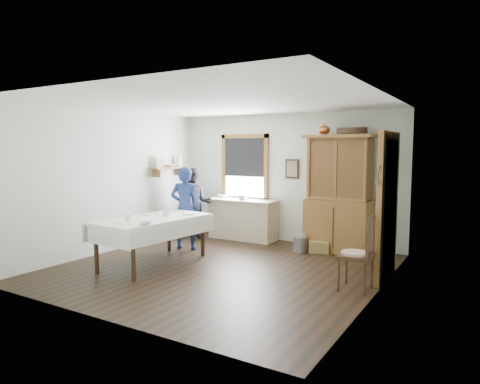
# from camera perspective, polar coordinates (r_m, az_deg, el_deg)

# --- Properties ---
(room) EXTENTS (5.01, 5.01, 2.70)m
(room) POSITION_cam_1_polar(r_m,az_deg,el_deg) (6.93, -2.54, 0.71)
(room) COLOR black
(room) RESTS_ON ground
(window) EXTENTS (1.18, 0.07, 1.48)m
(window) POSITION_cam_1_polar(r_m,az_deg,el_deg) (9.53, 0.61, 3.70)
(window) COLOR white
(window) RESTS_ON room
(doorway) EXTENTS (0.09, 1.14, 2.22)m
(doorway) POSITION_cam_1_polar(r_m,az_deg,el_deg) (6.79, 19.22, -1.30)
(doorway) COLOR #473C32
(doorway) RESTS_ON room
(wall_shelf) EXTENTS (0.24, 1.00, 0.44)m
(wall_shelf) POSITION_cam_1_polar(r_m,az_deg,el_deg) (9.57, -9.33, 3.35)
(wall_shelf) COLOR olive
(wall_shelf) RESTS_ON room
(framed_picture) EXTENTS (0.30, 0.04, 0.40)m
(framed_picture) POSITION_cam_1_polar(r_m,az_deg,el_deg) (9.01, 6.94, 3.09)
(framed_picture) COLOR #382513
(framed_picture) RESTS_ON room
(rug_beater) EXTENTS (0.01, 0.27, 0.27)m
(rug_beater) POSITION_cam_1_polar(r_m,az_deg,el_deg) (6.22, 18.30, 3.27)
(rug_beater) COLOR black
(rug_beater) RESTS_ON room
(work_counter) EXTENTS (1.52, 0.58, 0.87)m
(work_counter) POSITION_cam_1_polar(r_m,az_deg,el_deg) (9.34, 0.41, -3.65)
(work_counter) COLOR tan
(work_counter) RESTS_ON room
(china_hutch) EXTENTS (1.33, 0.67, 2.23)m
(china_hutch) POSITION_cam_1_polar(r_m,az_deg,el_deg) (8.34, 13.02, -0.21)
(china_hutch) COLOR olive
(china_hutch) RESTS_ON room
(dining_table) EXTENTS (1.22, 2.08, 0.80)m
(dining_table) POSITION_cam_1_polar(r_m,az_deg,el_deg) (7.47, -11.48, -6.42)
(dining_table) COLOR white
(dining_table) RESTS_ON room
(spindle_chair) EXTENTS (0.53, 0.53, 1.06)m
(spindle_chair) POSITION_cam_1_polar(r_m,az_deg,el_deg) (6.18, 15.20, -7.79)
(spindle_chair) COLOR #382513
(spindle_chair) RESTS_ON room
(pail) EXTENTS (0.33, 0.33, 0.29)m
(pail) POSITION_cam_1_polar(r_m,az_deg,el_deg) (8.31, 8.02, -6.92)
(pail) COLOR gray
(pail) RESTS_ON room
(wicker_basket) EXTENTS (0.42, 0.35, 0.22)m
(wicker_basket) POSITION_cam_1_polar(r_m,az_deg,el_deg) (8.33, 10.54, -7.20)
(wicker_basket) COLOR olive
(wicker_basket) RESTS_ON room
(woman_blue) EXTENTS (0.64, 0.53, 1.51)m
(woman_blue) POSITION_cam_1_polar(r_m,az_deg,el_deg) (8.41, -7.29, -2.55)
(woman_blue) COLOR navy
(woman_blue) RESTS_ON room
(figure_dark) EXTENTS (0.88, 0.82, 1.44)m
(figure_dark) POSITION_cam_1_polar(r_m,az_deg,el_deg) (9.36, -6.12, -1.92)
(figure_dark) COLOR black
(figure_dark) RESTS_ON room
(table_cup_a) EXTENTS (0.13, 0.13, 0.09)m
(table_cup_a) POSITION_cam_1_polar(r_m,az_deg,el_deg) (7.52, -9.78, -2.85)
(table_cup_a) COLOR silver
(table_cup_a) RESTS_ON dining_table
(table_cup_b) EXTENTS (0.10, 0.10, 0.10)m
(table_cup_b) POSITION_cam_1_polar(r_m,az_deg,el_deg) (7.09, -14.64, -3.45)
(table_cup_b) COLOR silver
(table_cup_b) RESTS_ON dining_table
(table_bowl) EXTENTS (0.26, 0.26, 0.05)m
(table_bowl) POSITION_cam_1_polar(r_m,az_deg,el_deg) (6.75, -12.53, -4.05)
(table_bowl) COLOR silver
(table_bowl) RESTS_ON dining_table
(counter_book) EXTENTS (0.16, 0.21, 0.02)m
(counter_book) POSITION_cam_1_polar(r_m,az_deg,el_deg) (9.67, -2.39, -0.67)
(counter_book) COLOR #7D7053
(counter_book) RESTS_ON work_counter
(counter_bowl) EXTENTS (0.20, 0.20, 0.06)m
(counter_bowl) POSITION_cam_1_polar(r_m,az_deg,el_deg) (9.72, -2.45, -0.51)
(counter_bowl) COLOR silver
(counter_bowl) RESTS_ON work_counter
(shelf_bowl) EXTENTS (0.22, 0.22, 0.05)m
(shelf_bowl) POSITION_cam_1_polar(r_m,az_deg,el_deg) (9.58, -9.28, 3.50)
(shelf_bowl) COLOR silver
(shelf_bowl) RESTS_ON wall_shelf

